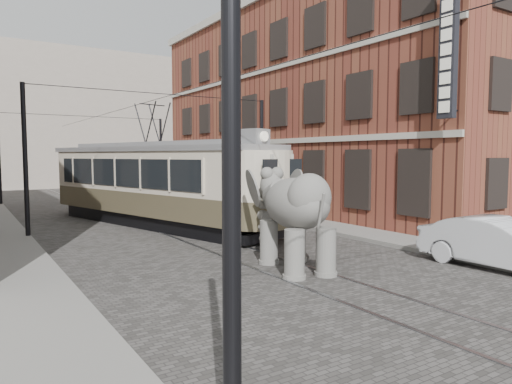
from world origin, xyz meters
TOP-DOWN VIEW (x-y plane):
  - ground at (0.00, 0.00)m, footprint 120.00×120.00m
  - tram_rails at (0.00, 0.00)m, footprint 1.54×80.00m
  - sidewalk_right at (6.00, 0.00)m, footprint 2.00×60.00m
  - sidewalk_left at (-6.50, 0.00)m, footprint 2.00×60.00m
  - brick_building at (11.00, 9.00)m, footprint 8.00×26.00m
  - distant_block at (0.00, 40.00)m, footprint 28.00×10.00m
  - catenary at (-0.20, 5.00)m, footprint 11.00×30.20m
  - tram at (-0.17, 6.94)m, footprint 6.49×14.40m
  - elephant at (0.24, -3.35)m, footprint 3.59×5.20m
  - parked_car at (5.20, -6.40)m, footprint 1.78×4.50m

SIDE VIEW (x-z plane):
  - ground at x=0.00m, z-range 0.00..0.00m
  - tram_rails at x=0.00m, z-range 0.00..0.02m
  - sidewalk_right at x=6.00m, z-range 0.00..0.15m
  - sidewalk_left at x=-6.50m, z-range 0.00..0.15m
  - parked_car at x=5.20m, z-range 0.00..1.46m
  - elephant at x=0.24m, z-range 0.00..2.90m
  - tram at x=-0.17m, z-range 0.00..5.61m
  - catenary at x=-0.20m, z-range 0.00..6.00m
  - brick_building at x=11.00m, z-range 0.00..12.00m
  - distant_block at x=0.00m, z-range 0.00..14.00m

